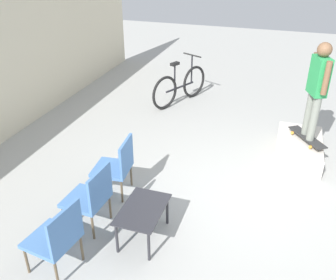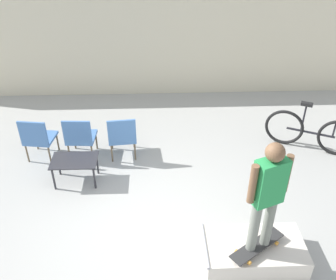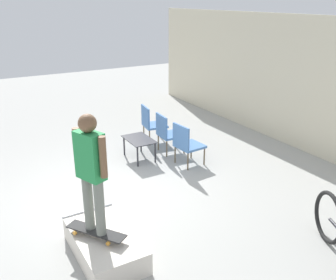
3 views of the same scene
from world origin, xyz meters
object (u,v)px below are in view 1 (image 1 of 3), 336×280
Objects in this scene: coffee_table at (143,213)px; bicycle at (180,86)px; patio_chair_left at (57,236)px; skate_ramp_box at (298,149)px; skateboard_on_ramp at (307,137)px; person_skater at (318,84)px; patio_chair_right at (117,164)px; patio_chair_center at (91,196)px.

coffee_table is 0.49× the size of bicycle.
skate_ramp_box is at bearing 152.14° from patio_chair_left.
skateboard_on_ramp is 1.03× the size of coffee_table.
patio_chair_left is (-3.53, 2.67, -0.87)m from person_skater.
patio_chair_left and patio_chair_right have the same top height.
patio_chair_left reaches higher than coffee_table.
patio_chair_center reaches higher than skate_ramp_box.
skate_ramp_box is 1.21m from person_skater.
skate_ramp_box is 0.86× the size of person_skater.
bicycle is (1.74, 2.80, -0.97)m from person_skater.
patio_chair_right is (1.58, -0.00, 0.00)m from patio_chair_left.
bicycle reaches higher than patio_chair_center.
skate_ramp_box is 1.75× the size of coffee_table.
coffee_table is (-2.74, 1.96, -0.97)m from person_skater.
bicycle is at bearing 176.68° from patio_chair_right.
bicycle is at bearing -170.44° from patio_chair_left.
patio_chair_left is 5.28m from bicycle.
skateboard_on_ramp reaches higher than skate_ramp_box.
patio_chair_right reaches higher than skateboard_on_ramp.
patio_chair_right is at bearing -152.58° from bicycle.
patio_chair_left is 1.00× the size of patio_chair_right.
skateboard_on_ramp is 3.37m from coffee_table.
person_skater is at bearing -96.56° from bicycle.
skate_ramp_box is 3.22m from bicycle.
patio_chair_center is (-2.75, 2.56, 0.34)m from skate_ramp_box.
person_skater is 3.50m from coffee_table.
coffee_table is 0.72m from patio_chair_center.
skate_ramp_box is at bearing 67.01° from person_skater.
patio_chair_center is (-2.75, 2.67, -0.87)m from person_skater.
bicycle is (5.28, 0.14, -0.10)m from patio_chair_left.
patio_chair_left is at bearing 144.07° from skate_ramp_box.
skateboard_on_ramp is 4.43m from patio_chair_left.
coffee_table is at bearing 146.16° from patio_chair_left.
skate_ramp_box is 0.27m from skateboard_on_ramp.
coffee_table is (-2.74, 1.96, -0.01)m from skateboard_on_ramp.
person_skater is 0.99× the size of bicycle.
patio_chair_center is 0.56× the size of bicycle.
patio_chair_center is at bearing 137.02° from skate_ramp_box.
person_skater is 3.93m from patio_chair_center.
skateboard_on_ramp is (-0.00, -0.10, 0.25)m from skate_ramp_box.
patio_chair_left is 0.56× the size of bicycle.
skate_ramp_box is 3.24m from patio_chair_right.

